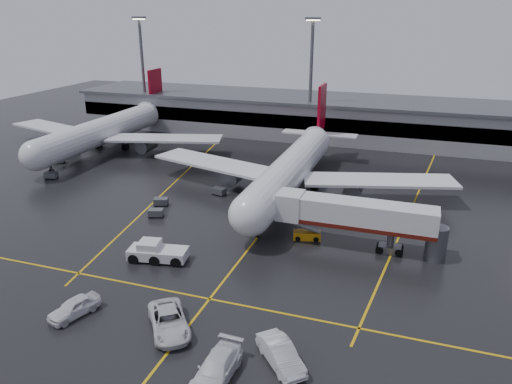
% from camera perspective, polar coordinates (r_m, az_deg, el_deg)
% --- Properties ---
extents(ground, '(220.00, 220.00, 0.00)m').
position_cam_1_polar(ground, '(67.89, 2.15, -2.80)').
color(ground, black).
rests_on(ground, ground).
extents(apron_line_centre, '(0.25, 90.00, 0.02)m').
position_cam_1_polar(apron_line_centre, '(67.89, 2.15, -2.79)').
color(apron_line_centre, gold).
rests_on(apron_line_centre, ground).
extents(apron_line_stop, '(60.00, 0.25, 0.02)m').
position_cam_1_polar(apron_line_stop, '(49.62, -5.44, -12.31)').
color(apron_line_stop, gold).
rests_on(apron_line_stop, ground).
extents(apron_line_left, '(9.99, 69.35, 0.02)m').
position_cam_1_polar(apron_line_left, '(83.77, -9.02, 1.56)').
color(apron_line_left, gold).
rests_on(apron_line_left, ground).
extents(apron_line_right, '(7.57, 69.64, 0.02)m').
position_cam_1_polar(apron_line_right, '(74.75, 17.78, -1.56)').
color(apron_line_right, gold).
rests_on(apron_line_right, ground).
extents(terminal, '(122.00, 19.00, 8.60)m').
position_cam_1_polar(terminal, '(111.47, 9.45, 8.56)').
color(terminal, gray).
rests_on(terminal, ground).
extents(light_mast_left, '(3.00, 1.20, 25.45)m').
position_cam_1_polar(light_mast_left, '(120.24, -13.08, 14.08)').
color(light_mast_left, '#595B60').
rests_on(light_mast_left, ground).
extents(light_mast_mid, '(3.00, 1.20, 25.45)m').
position_cam_1_polar(light_mast_mid, '(105.03, 6.43, 13.61)').
color(light_mast_mid, '#595B60').
rests_on(light_mast_mid, ground).
extents(main_airliner, '(48.80, 45.60, 14.10)m').
position_cam_1_polar(main_airliner, '(75.20, 4.34, 2.93)').
color(main_airliner, silver).
rests_on(main_airliner, ground).
extents(second_airliner, '(48.80, 45.60, 14.10)m').
position_cam_1_polar(second_airliner, '(103.57, -17.05, 6.97)').
color(second_airliner, silver).
rests_on(second_airliner, ground).
extents(jet_bridge, '(19.90, 3.40, 6.05)m').
position_cam_1_polar(jet_bridge, '(58.74, 11.63, -2.89)').
color(jet_bridge, silver).
rests_on(jet_bridge, ground).
extents(pushback_tractor, '(7.03, 3.90, 2.38)m').
position_cam_1_polar(pushback_tractor, '(57.08, -11.54, -6.92)').
color(pushback_tractor, silver).
rests_on(pushback_tractor, ground).
extents(belt_loader, '(3.60, 2.24, 2.13)m').
position_cam_1_polar(belt_loader, '(61.34, 5.96, -5.01)').
color(belt_loader, orange).
rests_on(belt_loader, ground).
extents(service_van_a, '(6.52, 7.20, 1.86)m').
position_cam_1_polar(service_van_a, '(45.43, -10.12, -14.61)').
color(service_van_a, silver).
rests_on(service_van_a, ground).
extents(service_van_b, '(2.64, 6.31, 1.82)m').
position_cam_1_polar(service_van_b, '(40.11, -4.62, -19.81)').
color(service_van_b, white).
rests_on(service_van_b, ground).
extents(service_van_c, '(5.30, 5.50, 1.87)m').
position_cam_1_polar(service_van_c, '(41.29, 2.90, -18.35)').
color(service_van_c, silver).
rests_on(service_van_c, ground).
extents(service_van_d, '(3.47, 5.40, 1.71)m').
position_cam_1_polar(service_van_d, '(49.68, -20.44, -12.47)').
color(service_van_d, white).
rests_on(service_van_d, ground).
extents(baggage_cart_a, '(2.31, 1.87, 1.12)m').
position_cam_1_polar(baggage_cart_a, '(68.72, -11.59, -2.36)').
color(baggage_cart_a, '#595B60').
rests_on(baggage_cart_a, ground).
extents(baggage_cart_b, '(2.30, 1.85, 1.12)m').
position_cam_1_polar(baggage_cart_b, '(72.55, -11.02, -1.08)').
color(baggage_cart_b, '#595B60').
rests_on(baggage_cart_b, ground).
extents(baggage_cart_c, '(2.25, 1.73, 1.12)m').
position_cam_1_polar(baggage_cart_c, '(75.49, -4.33, 0.12)').
color(baggage_cart_c, '#595B60').
rests_on(baggage_cart_c, ground).
extents(baggage_cart_d, '(2.36, 2.01, 1.12)m').
position_cam_1_polar(baggage_cart_d, '(98.03, -22.02, 3.46)').
color(baggage_cart_d, '#595B60').
rests_on(baggage_cart_d, ground).
extents(baggage_cart_e, '(2.27, 1.77, 1.12)m').
position_cam_1_polar(baggage_cart_e, '(89.61, -22.79, 1.84)').
color(baggage_cart_e, '#595B60').
rests_on(baggage_cart_e, ground).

